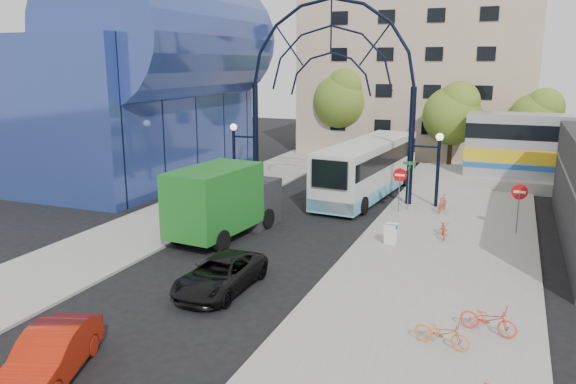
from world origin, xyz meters
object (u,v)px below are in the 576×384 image
at_px(green_truck, 225,200).
at_px(tree_north_a, 454,112).
at_px(city_bus, 368,167).
at_px(sandwich_board, 391,231).
at_px(bike_far_c, 488,319).
at_px(red_sedan, 50,355).
at_px(stop_sign, 400,179).
at_px(black_suv, 220,274).
at_px(tree_north_c, 538,117).
at_px(do_not_enter_sign, 519,197).
at_px(tree_north_b, 343,98).
at_px(gateway_arch, 331,59).
at_px(bike_near_b, 442,203).
at_px(bike_near_a, 444,228).
at_px(bike_far_a, 442,333).
at_px(street_name_sign, 409,175).

bearing_deg(green_truck, tree_north_a, 73.78).
bearing_deg(city_bus, sandwich_board, -65.05).
distance_m(sandwich_board, bike_far_c, 8.85).
bearing_deg(sandwich_board, red_sedan, -113.17).
height_order(stop_sign, black_suv, stop_sign).
distance_m(red_sedan, bike_far_c, 12.86).
height_order(stop_sign, tree_north_c, tree_north_c).
xyz_separation_m(do_not_enter_sign, city_bus, (-8.93, 5.72, -0.16)).
bearing_deg(bike_far_c, stop_sign, 35.13).
distance_m(tree_north_b, green_truck, 25.49).
relative_size(gateway_arch, tree_north_a, 1.95).
height_order(do_not_enter_sign, city_bus, city_bus).
height_order(stop_sign, do_not_enter_sign, stop_sign).
height_order(do_not_enter_sign, black_suv, do_not_enter_sign).
relative_size(do_not_enter_sign, bike_near_b, 1.55).
relative_size(sandwich_board, red_sedan, 0.24).
bearing_deg(sandwich_board, green_truck, -171.04).
bearing_deg(sandwich_board, bike_far_c, -58.35).
bearing_deg(do_not_enter_sign, city_bus, 147.34).
distance_m(do_not_enter_sign, green_truck, 14.32).
distance_m(green_truck, bike_near_a, 10.67).
bearing_deg(green_truck, gateway_arch, 81.47).
bearing_deg(gateway_arch, do_not_enter_sign, -19.99).
relative_size(bike_near_a, bike_far_a, 1.00).
relative_size(do_not_enter_sign, sandwich_board, 2.51).
xyz_separation_m(sandwich_board, tree_north_b, (-9.48, 23.95, 4.52)).
bearing_deg(city_bus, red_sedan, -91.23).
height_order(sandwich_board, bike_near_a, sandwich_board).
bearing_deg(tree_north_a, red_sedan, -101.04).
height_order(sandwich_board, tree_north_b, tree_north_b).
relative_size(street_name_sign, red_sedan, 0.68).
xyz_separation_m(tree_north_a, black_suv, (-5.36, -27.39, -3.97)).
height_order(stop_sign, red_sedan, stop_sign).
relative_size(street_name_sign, city_bus, 0.22).
height_order(do_not_enter_sign, bike_far_a, do_not_enter_sign).
xyz_separation_m(city_bus, bike_near_b, (5.02, -2.85, -1.22)).
relative_size(do_not_enter_sign, city_bus, 0.19).
height_order(red_sedan, bike_far_a, red_sedan).
bearing_deg(street_name_sign, bike_near_b, 8.16).
bearing_deg(sandwich_board, bike_near_a, 42.97).
xyz_separation_m(green_truck, bike_far_c, (12.55, -6.28, -1.19)).
bearing_deg(bike_far_a, tree_north_c, 5.41).
relative_size(red_sedan, bike_far_a, 2.45).
bearing_deg(street_name_sign, do_not_enter_sign, -24.16).
bearing_deg(black_suv, street_name_sign, 73.14).
bearing_deg(bike_far_a, sandwich_board, 32.06).
distance_m(sandwich_board, tree_north_a, 20.33).
bearing_deg(city_bus, stop_sign, -48.72).
height_order(do_not_enter_sign, red_sedan, do_not_enter_sign).
relative_size(tree_north_a, bike_near_b, 4.37).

